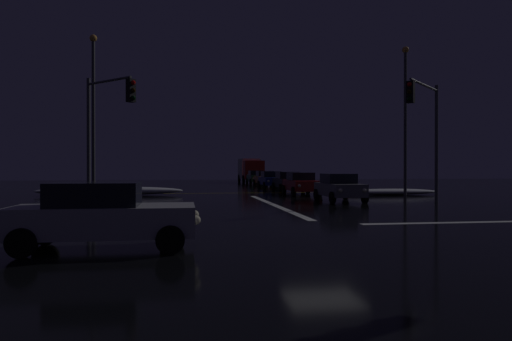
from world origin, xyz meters
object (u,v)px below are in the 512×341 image
(sedan_gray, at_px, (339,187))
(sedan_silver_crossing, at_px, (102,215))
(traffic_signal_ne, at_px, (426,119))
(box_truck, at_px, (250,169))
(sedan_black, at_px, (288,181))
(sedan_orange, at_px, (265,178))
(sedan_green, at_px, (256,177))
(sedan_red, at_px, (301,183))
(streetlamp_left_near, at_px, (93,105))
(sedan_blue, at_px, (271,180))
(traffic_signal_nw, at_px, (106,117))
(streetlamp_right_near, at_px, (405,111))

(sedan_gray, relative_size, sedan_silver_crossing, 1.00)
(sedan_gray, height_order, traffic_signal_ne, traffic_signal_ne)
(sedan_gray, bearing_deg, box_truck, 90.23)
(sedan_black, distance_m, traffic_signal_ne, 16.09)
(sedan_orange, bearing_deg, sedan_green, 90.95)
(sedan_black, height_order, sedan_orange, same)
(traffic_signal_ne, bearing_deg, box_truck, 95.87)
(sedan_red, bearing_deg, streetlamp_left_near, -167.57)
(sedan_black, height_order, traffic_signal_ne, traffic_signal_ne)
(sedan_blue, bearing_deg, sedan_green, 88.61)
(sedan_blue, relative_size, traffic_signal_nw, 0.68)
(sedan_black, height_order, streetlamp_right_near, streetlamp_right_near)
(traffic_signal_nw, distance_m, streetlamp_left_near, 6.53)
(sedan_blue, distance_m, streetlamp_left_near, 19.92)
(sedan_orange, bearing_deg, sedan_blue, -93.70)
(sedan_red, height_order, sedan_orange, same)
(sedan_red, xyz_separation_m, sedan_black, (0.28, 5.66, 0.00))
(sedan_blue, bearing_deg, traffic_signal_nw, -120.33)
(box_truck, bearing_deg, sedan_gray, -89.77)
(sedan_silver_crossing, bearing_deg, sedan_blue, 72.81)
(traffic_signal_ne, bearing_deg, sedan_green, 97.68)
(sedan_orange, xyz_separation_m, traffic_signal_ne, (4.13, -25.87, 3.67))
(sedan_gray, distance_m, sedan_silver_crossing, 17.97)
(sedan_blue, height_order, streetlamp_left_near, streetlamp_left_near)
(sedan_black, distance_m, sedan_orange, 10.75)
(streetlamp_right_near, bearing_deg, sedan_green, 104.05)
(traffic_signal_ne, height_order, streetlamp_left_near, streetlamp_left_near)
(sedan_gray, distance_m, streetlamp_left_near, 15.36)
(sedan_red, height_order, sedan_silver_crossing, same)
(sedan_blue, bearing_deg, box_truck, 88.32)
(sedan_orange, distance_m, traffic_signal_nw, 28.49)
(sedan_blue, distance_m, streetlamp_right_near, 16.09)
(box_truck, xyz_separation_m, streetlamp_left_near, (-13.94, -31.96, 3.94))
(sedan_orange, bearing_deg, sedan_silver_crossing, -105.31)
(sedan_silver_crossing, bearing_deg, sedan_red, 64.63)
(sedan_gray, bearing_deg, sedan_silver_crossing, -126.21)
(sedan_gray, xyz_separation_m, streetlamp_right_near, (5.79, 3.74, 4.87))
(sedan_black, xyz_separation_m, sedan_green, (-0.13, 16.15, 0.00))
(sedan_black, xyz_separation_m, box_truck, (0.13, 23.33, 0.91))
(traffic_signal_nw, bearing_deg, sedan_silver_crossing, -81.51)
(sedan_red, relative_size, box_truck, 0.52)
(sedan_red, bearing_deg, sedan_silver_crossing, -115.37)
(sedan_red, bearing_deg, sedan_green, 89.61)
(box_truck, bearing_deg, traffic_signal_ne, -84.13)
(sedan_gray, height_order, box_truck, box_truck)
(sedan_green, relative_size, box_truck, 0.52)
(sedan_red, relative_size, sedan_silver_crossing, 1.00)
(sedan_red, height_order, streetlamp_left_near, streetlamp_left_near)
(sedan_orange, distance_m, traffic_signal_ne, 26.45)
(streetlamp_left_near, bearing_deg, sedan_orange, 54.62)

